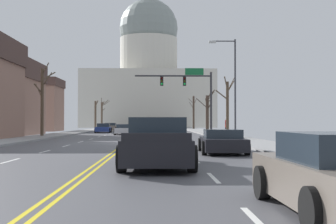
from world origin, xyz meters
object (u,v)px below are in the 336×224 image
at_px(sedan_oncoming_02, 110,127).
at_px(sedan_oncoming_01, 103,128).
at_px(sedan_near_02, 151,136).
at_px(sedan_near_03, 222,142).
at_px(pedestrian_00, 227,126).
at_px(sedan_oncoming_00, 124,130).
at_px(sedan_near_00, 154,131).
at_px(sedan_oncoming_03, 134,127).
at_px(signal_gantry, 190,87).
at_px(street_lamp_right, 232,80).
at_px(pickup_truck_near_04, 158,144).
at_px(sedan_near_01, 154,133).

bearing_deg(sedan_oncoming_02, sedan_oncoming_01, -89.81).
distance_m(sedan_oncoming_01, sedan_oncoming_02, 9.20).
distance_m(sedan_near_02, sedan_near_03, 8.22).
bearing_deg(pedestrian_00, sedan_oncoming_00, 130.97).
relative_size(sedan_near_00, sedan_near_02, 1.04).
bearing_deg(sedan_near_03, sedan_near_00, 99.61).
bearing_deg(sedan_oncoming_03, sedan_oncoming_01, -100.26).
relative_size(sedan_near_02, sedan_oncoming_00, 0.99).
distance_m(signal_gantry, sedan_oncoming_01, 17.81).
bearing_deg(sedan_oncoming_02, street_lamp_right, -68.88).
height_order(street_lamp_right, sedan_oncoming_02, street_lamp_right).
bearing_deg(sedan_near_03, street_lamp_right, 78.61).
xyz_separation_m(pickup_truck_near_04, pedestrian_00, (6.14, 24.18, 0.36)).
height_order(sedan_near_00, sedan_near_01, sedan_near_00).
distance_m(sedan_near_03, pickup_truck_near_04, 6.85).
relative_size(sedan_oncoming_00, sedan_oncoming_01, 0.91).
height_order(sedan_near_01, sedan_oncoming_02, sedan_oncoming_02).
height_order(signal_gantry, sedan_oncoming_01, signal_gantry).
bearing_deg(signal_gantry, sedan_oncoming_03, 102.97).
distance_m(sedan_near_01, pedestrian_00, 8.17).
bearing_deg(sedan_oncoming_01, sedan_oncoming_03, 79.74).
distance_m(street_lamp_right, sedan_oncoming_02, 36.31).
xyz_separation_m(signal_gantry, sedan_near_00, (-3.64, -5.03, -4.39)).
xyz_separation_m(sedan_oncoming_01, sedan_oncoming_03, (3.20, 17.67, -0.03)).
height_order(sedan_near_03, sedan_oncoming_03, sedan_oncoming_03).
height_order(sedan_oncoming_00, pedestrian_00, pedestrian_00).
xyz_separation_m(sedan_near_01, sedan_oncoming_02, (-6.89, 34.76, 0.01)).
distance_m(sedan_oncoming_00, sedan_oncoming_02, 18.69).
xyz_separation_m(sedan_oncoming_02, pedestrian_00, (13.25, -29.65, 0.48)).
relative_size(sedan_oncoming_00, sedan_oncoming_02, 0.94).
height_order(signal_gantry, pedestrian_00, signal_gantry).
bearing_deg(pickup_truck_near_04, signal_gantry, 83.81).
height_order(signal_gantry, sedan_near_00, signal_gantry).
relative_size(sedan_near_02, sedan_oncoming_01, 0.90).
xyz_separation_m(sedan_near_02, sedan_near_03, (3.46, -7.45, -0.04)).
bearing_deg(sedan_near_03, sedan_oncoming_01, 104.75).
xyz_separation_m(sedan_near_00, sedan_oncoming_02, (-6.83, 27.97, 0.01)).
xyz_separation_m(street_lamp_right, sedan_oncoming_00, (-9.55, 15.29, -4.22)).
relative_size(street_lamp_right, sedan_near_02, 1.84).
distance_m(sedan_oncoming_01, sedan_oncoming_03, 17.96).
xyz_separation_m(signal_gantry, pedestrian_00, (2.79, -6.70, -3.90)).
bearing_deg(sedan_near_03, sedan_oncoming_02, 102.03).
bearing_deg(pickup_truck_near_04, sedan_near_02, 91.70).
distance_m(signal_gantry, pedestrian_00, 8.24).
bearing_deg(sedan_near_03, sedan_near_01, 104.19).
relative_size(sedan_near_02, pedestrian_00, 2.52).
relative_size(street_lamp_right, sedan_oncoming_01, 1.66).
bearing_deg(street_lamp_right, pickup_truck_near_04, -106.26).
relative_size(street_lamp_right, sedan_oncoming_00, 1.83).
xyz_separation_m(sedan_near_02, sedan_oncoming_00, (-3.26, 21.89, -0.03)).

